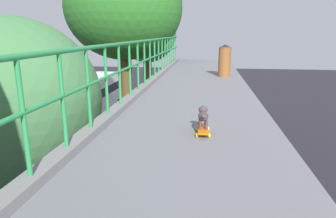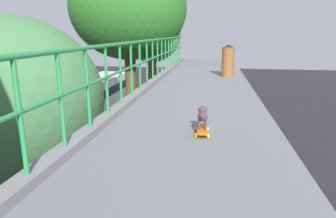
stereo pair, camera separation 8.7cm
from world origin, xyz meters
name	(u,v)px [view 2 (the right image)]	position (x,y,z in m)	size (l,w,h in m)	color
car_red_taxi_fifth	(71,193)	(-4.11, 9.17, 0.70)	(1.84, 4.52, 1.62)	red
city_bus	(92,98)	(-8.12, 21.27, 1.85)	(2.70, 11.59, 3.26)	white
roadside_tree_mid	(17,106)	(-2.74, 4.76, 5.40)	(3.64, 3.64, 7.25)	brown
roadside_tree_far	(129,9)	(-2.79, 13.72, 7.98)	(5.56, 5.56, 10.48)	brown
roadside_tree_farthest	(152,35)	(-2.87, 19.48, 6.73)	(3.90, 3.90, 8.77)	#523A24
toy_skateboard	(202,130)	(1.22, 2.99, 5.65)	(0.20, 0.43, 0.08)	orange
small_dog	(202,115)	(1.21, 3.05, 5.83)	(0.15, 0.34, 0.27)	#4A3B3F
litter_bin	(228,60)	(1.76, 8.56, 6.08)	(0.38, 0.38, 0.97)	brown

